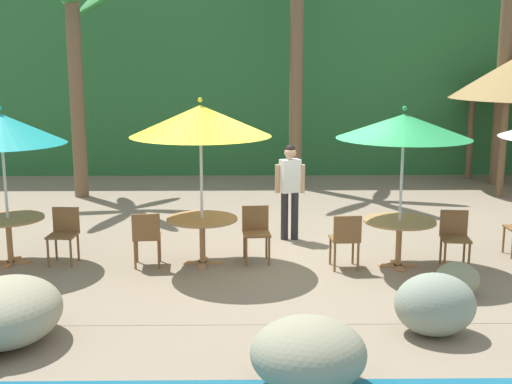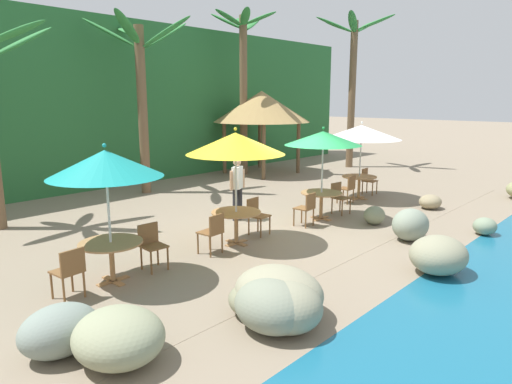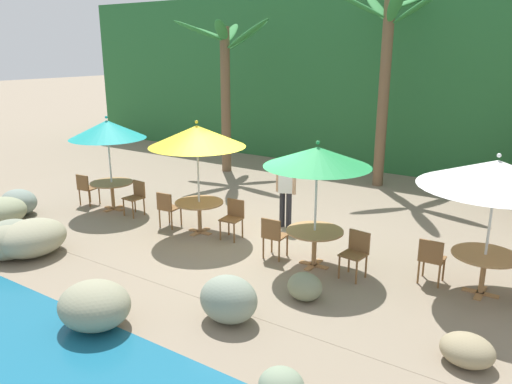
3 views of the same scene
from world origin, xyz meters
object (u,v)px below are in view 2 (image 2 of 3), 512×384
object	(u,v)px
umbrella_white	(361,132)
dining_table_yellow	(236,217)
palapa_hut	(262,107)
waiter_in_white	(237,184)
chair_yellow_inland	(213,231)
chair_teal_inland	(70,270)
chair_teal_seaward	(151,243)
umbrella_green	(323,138)
chair_white_inland	(348,187)
dining_table_teal	(111,249)
chair_yellow_seaward	(256,213)
palm_tree_fourth	(352,70)
chair_white_seaward	(368,179)
palm_tree_third	(243,70)
chair_green_inland	(307,207)
chair_green_seaward	(339,196)
dining_table_white	(359,180)
palm_tree_second	(141,79)
umbrella_yellow	(236,144)
dining_table_green	(321,197)
umbrella_teal	(105,164)

from	to	relation	value
umbrella_white	dining_table_yellow	bearing A→B (deg)	-176.33
palapa_hut	waiter_in_white	world-z (taller)	palapa_hut
palapa_hut	chair_yellow_inland	bearing A→B (deg)	-143.48
chair_teal_inland	chair_yellow_inland	world-z (taller)	same
chair_teal_seaward	waiter_in_white	size ratio (longest dim) A/B	0.51
dining_table_yellow	umbrella_green	xyz separation A→B (m)	(3.03, -0.18, 1.56)
chair_white_inland	waiter_in_white	xyz separation A→B (m)	(-3.67, 1.14, 0.47)
umbrella_green	dining_table_teal	bearing A→B (deg)	177.61
chair_yellow_seaward	palm_tree_fourth	world-z (taller)	palm_tree_fourth
chair_white_seaward	palm_tree_third	distance (m)	7.15
chair_green_inland	palapa_hut	xyz separation A→B (m)	(5.50, 6.48, 2.32)
dining_table_teal	palapa_hut	size ratio (longest dim) A/B	0.27
chair_white_seaward	dining_table_teal	bearing A→B (deg)	-177.22
chair_green_seaward	chair_yellow_seaward	bearing A→B (deg)	173.43
chair_yellow_seaward	dining_table_white	size ratio (longest dim) A/B	0.79
chair_yellow_inland	dining_table_white	xyz separation A→B (m)	(6.81, 0.54, 0.10)
palm_tree_second	palapa_hut	xyz separation A→B (m)	(5.77, -0.15, -1.00)
dining_table_yellow	chair_yellow_seaward	bearing A→B (deg)	11.11
palapa_hut	waiter_in_white	distance (m)	8.05
chair_white_inland	palm_tree_second	size ratio (longest dim) A/B	0.15
umbrella_white	palm_tree_second	xyz separation A→B (m)	(-4.06, 5.92, 1.68)
umbrella_yellow	chair_white_inland	bearing A→B (deg)	3.00
umbrella_yellow	chair_yellow_inland	xyz separation A→B (m)	(-0.84, -0.16, -1.73)
palm_tree_fourth	chair_yellow_seaward	bearing A→B (deg)	-159.22
dining_table_white	chair_white_seaward	bearing A→B (deg)	11.18
dining_table_teal	dining_table_yellow	xyz separation A→B (m)	(3.02, -0.07, 0.00)
dining_table_green	chair_white_seaward	distance (m)	3.85
umbrella_yellow	umbrella_white	size ratio (longest dim) A/B	1.04
dining_table_yellow	palm_tree_fourth	distance (m)	13.17
dining_table_green	chair_yellow_inland	bearing A→B (deg)	179.70
umbrella_yellow	dining_table_green	distance (m)	3.45
umbrella_yellow	umbrella_teal	bearing A→B (deg)	178.65
dining_table_yellow	palapa_hut	world-z (taller)	palapa_hut
chair_green_inland	umbrella_yellow	bearing A→B (deg)	171.51
chair_green_seaward	chair_white_inland	xyz separation A→B (m)	(1.24, 0.45, 0.00)
chair_green_seaward	palapa_hut	distance (m)	7.75
waiter_in_white	dining_table_white	bearing A→B (deg)	-12.74
chair_teal_inland	chair_green_inland	world-z (taller)	same
chair_green_seaward	chair_teal_inland	bearing A→B (deg)	179.35
chair_teal_seaward	dining_table_green	xyz separation A→B (m)	(5.20, -0.28, 0.10)
umbrella_white	palapa_hut	world-z (taller)	palapa_hut
dining_table_yellow	chair_green_seaward	world-z (taller)	chair_green_seaward
palm_tree_fourth	palm_tree_third	bearing A→B (deg)	154.71
chair_teal_seaward	palm_tree_third	xyz separation A→B (m)	(9.21, 6.50, 3.80)
dining_table_teal	chair_green_inland	xyz separation A→B (m)	(5.21, -0.40, -0.10)
chair_green_inland	chair_white_inland	bearing A→B (deg)	11.47
dining_table_white	chair_white_inland	bearing A→B (deg)	-172.32
chair_white_seaward	chair_white_inland	world-z (taller)	same
chair_green_seaward	umbrella_white	bearing A→B (deg)	15.26
chair_yellow_seaward	palm_tree_third	size ratio (longest dim) A/B	0.13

